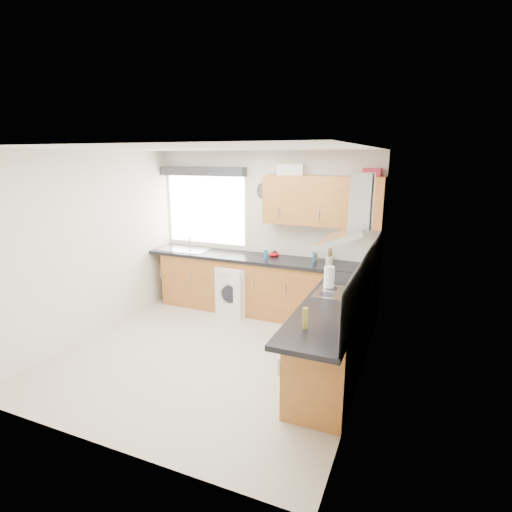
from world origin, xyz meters
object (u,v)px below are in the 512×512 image
at_px(washing_machine, 237,289).
at_px(upper_cabinets, 322,201).
at_px(extractor_hood, 353,219).
at_px(oven, 337,333).

bearing_deg(washing_machine, upper_cabinets, 24.92).
xyz_separation_m(upper_cabinets, washing_machine, (-1.25, -0.23, -1.42)).
bearing_deg(upper_cabinets, extractor_hood, -63.87).
bearing_deg(upper_cabinets, oven, -67.46).
xyz_separation_m(extractor_hood, upper_cabinets, (-0.65, 1.33, 0.03)).
bearing_deg(extractor_hood, oven, 180.00).
distance_m(extractor_hood, upper_cabinets, 1.48).
height_order(extractor_hood, washing_machine, extractor_hood).
relative_size(oven, washing_machine, 1.12).
bearing_deg(washing_machine, oven, -16.65).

